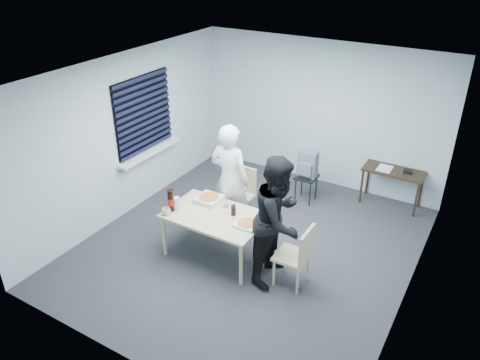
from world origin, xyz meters
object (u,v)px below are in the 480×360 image
Objects in this scene: person_black at (279,220)px; side_table at (393,174)px; soda_bottle at (171,201)px; mug_a at (166,211)px; mug_b at (226,204)px; chair_far at (241,190)px; backpack at (307,165)px; chair_right at (298,253)px; person_white at (230,180)px; dining_table at (216,218)px; stool at (306,182)px.

side_table is (0.82, 2.65, -0.31)m from person_black.
mug_a is at bearing -87.83° from soda_bottle.
person_black is 0.96m from mug_b.
chair_far is 1.98× the size of backpack.
person_black is 1.57m from soda_bottle.
person_white is at bearing 155.43° from chair_right.
side_table is (0.50, 2.71, 0.07)m from chair_right.
chair_far is at bearing 144.62° from chair_right.
side_table is at bearing -133.35° from person_white.
stool is (0.49, 2.08, -0.24)m from dining_table.
person_white is 3.94× the size of backpack.
person_white reaches higher than mug_b.
backpack is 1.39× the size of soda_bottle.
chair_right is at bearing 155.43° from person_white.
mug_b is at bearing 77.59° from person_black.
backpack is (0.49, 2.07, 0.09)m from dining_table.
mug_b is at bearing -127.31° from backpack.
soda_bottle is (-0.40, -1.25, 0.32)m from chair_far.
person_white is 1.65m from stool.
mug_b is at bearing 36.67° from soda_bottle.
person_white is 1.00× the size of person_black.
person_black is at bearing 169.87° from chair_right.
backpack is at bearing 75.75° from mug_b.
mug_a is at bearing 104.13° from person_black.
person_white is 2.84m from side_table.
chair_right is 1.63m from person_white.
backpack is at bearing 65.87° from mug_a.
chair_right is 0.50m from person_black.
stool is (-1.29, -0.62, -0.20)m from side_table.
soda_bottle is at bearing -173.87° from chair_right.
backpack reaches higher than mug_b.
chair_far is at bearing -123.02° from stool.
soda_bottle reaches higher than side_table.
mug_a is at bearing 66.57° from person_white.
stool is (0.65, 1.43, -0.51)m from person_white.
person_black is (0.95, 0.05, 0.27)m from dining_table.
mug_a is 0.17m from soda_bottle.
mug_b is 0.31× the size of soda_bottle.
chair_right is 0.90× the size of side_table.
dining_table is at bearing 29.97° from mug_a.
side_table is 9.87× the size of mug_b.
soda_bottle reaches higher than chair_right.
chair_right is 1.98× the size of backpack.
side_table is 1.44m from stool.
chair_far reaches higher than side_table.
backpack is at bearing 56.63° from chair_far.
chair_far reaches higher than dining_table.
backpack is (-0.79, 2.08, 0.19)m from chair_right.
dining_table is at bearing -103.16° from stool.
stool is 2.58m from soda_bottle.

